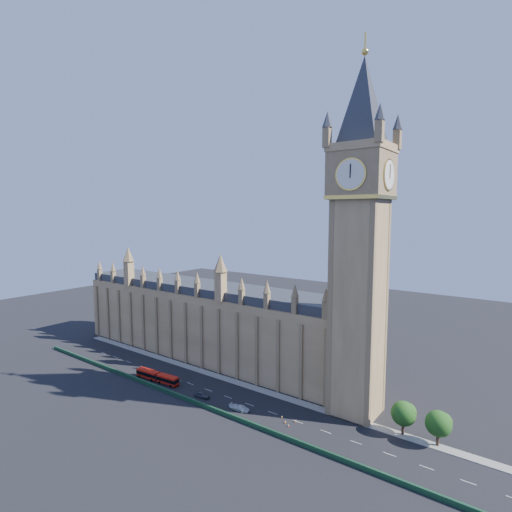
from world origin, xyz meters
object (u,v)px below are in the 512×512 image
Objects in this scene: red_bus at (157,377)px; car_white at (238,408)px; car_grey at (202,395)px; car_silver at (242,409)px.

car_white is at bearing -3.20° from red_bus.
car_white is (13.34, 0.33, -0.08)m from car_grey.
car_silver is at bearing -2.66° from red_bus.
car_silver is (14.54, 0.69, -0.12)m from car_grey.
red_bus is 3.60× the size of car_grey.
red_bus is 34.42m from car_silver.
red_bus is at bearing 83.66° from car_silver.
red_bus is 3.40× the size of car_white.
car_white is at bearing -95.86° from car_grey.
car_white reaches higher than car_silver.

